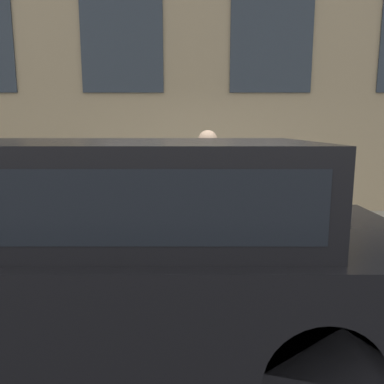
{
  "coord_description": "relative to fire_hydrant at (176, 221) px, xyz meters",
  "views": [
    {
      "loc": [
        -4.02,
        0.08,
        1.75
      ],
      "look_at": [
        0.68,
        0.08,
        0.94
      ],
      "focal_mm": 35.0,
      "sensor_mm": 36.0,
      "label": 1
    }
  ],
  "objects": [
    {
      "name": "ground_plane",
      "position": [
        -0.49,
        -0.29,
        -0.61
      ],
      "size": [
        80.0,
        80.0,
        0.0
      ],
      "primitive_type": "plane",
      "color": "#2D2D30"
    },
    {
      "name": "sidewalk",
      "position": [
        1.02,
        -0.29,
        -0.52
      ],
      "size": [
        3.02,
        60.0,
        0.17
      ],
      "color": "#9E9B93",
      "rests_on": "ground_plane"
    },
    {
      "name": "fire_hydrant",
      "position": [
        0.0,
        0.0,
        0.0
      ],
      "size": [
        0.27,
        0.4,
        0.85
      ],
      "color": "gold",
      "rests_on": "sidewalk"
    },
    {
      "name": "person",
      "position": [
        0.38,
        -0.41,
        0.5
      ],
      "size": [
        0.37,
        0.25,
        1.55
      ],
      "rotation": [
        0.0,
        0.0,
        -2.46
      ],
      "color": "#998466",
      "rests_on": "sidewalk"
    },
    {
      "name": "parked_truck_charcoal_near",
      "position": [
        -1.76,
        0.48,
        0.35
      ],
      "size": [
        1.81,
        4.78,
        1.65
      ],
      "color": "black",
      "rests_on": "ground_plane"
    }
  ]
}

